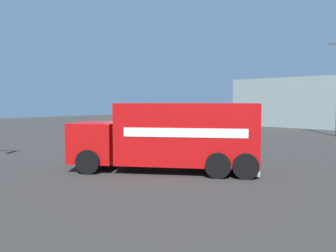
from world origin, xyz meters
name	(u,v)px	position (x,y,z in m)	size (l,w,h in m)	color
ground_plane	(138,163)	(0.00, 0.00, 0.00)	(100.00, 100.00, 0.00)	#33302D
delivery_truck	(171,136)	(2.50, -0.33, 1.51)	(7.90, 6.58, 2.90)	red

